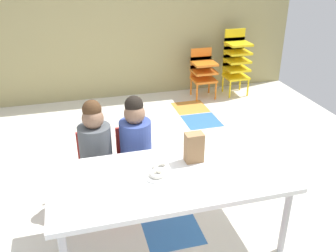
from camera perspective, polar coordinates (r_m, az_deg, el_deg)
ground_plane at (r=3.34m, az=-1.56°, el=-10.75°), size 5.25×5.03×0.02m
back_wall at (r=5.21m, az=-8.76°, el=17.45°), size 5.25×0.10×2.47m
craft_table at (r=2.60m, az=0.29°, el=-8.41°), size 1.63×0.77×0.57m
seated_child_near_camera at (r=3.04m, az=-11.05°, el=-2.63°), size 0.33×0.33×0.92m
seated_child_middle_seat at (r=3.07m, az=-5.00°, el=-1.89°), size 0.33×0.33×0.92m
kid_chair_orange_stack at (r=5.34m, az=5.36°, el=8.55°), size 0.32×0.30×0.68m
kid_chair_yellow_stack at (r=5.49m, az=10.35°, el=10.08°), size 0.32×0.30×0.92m
paper_bag_brown at (r=2.68m, az=3.99°, el=-3.28°), size 0.13×0.09×0.22m
paper_plate_near_edge at (r=2.56m, az=-1.67°, el=-7.65°), size 0.18×0.18×0.01m
donut_powdered_on_plate at (r=2.55m, az=-1.68°, el=-7.30°), size 0.11×0.11×0.03m
donut_powdered_loose at (r=2.63m, az=-1.08°, el=-6.23°), size 0.11×0.11×0.03m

